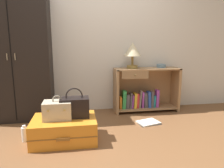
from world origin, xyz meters
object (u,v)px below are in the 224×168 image
object	(u,v)px
table_lamp	(133,51)
handbag	(75,107)
train_case	(57,110)
bottle	(24,134)
suitcase_large	(65,129)
bookshelf	(144,91)
bowl	(161,66)
open_book_on_floor	(148,122)
wardrobe	(16,56)

from	to	relation	value
table_lamp	handbag	distance (m)	1.40
train_case	bottle	distance (m)	0.48
suitcase_large	bottle	bearing A→B (deg)	174.62
bookshelf	bowl	size ratio (longest dim) A/B	7.23
handbag	open_book_on_floor	distance (m)	1.13
train_case	open_book_on_floor	distance (m)	1.31
bowl	handbag	size ratio (longest dim) A/B	0.42
bottle	suitcase_large	bearing A→B (deg)	-5.38
handbag	bowl	bearing A→B (deg)	32.70
train_case	handbag	world-z (taller)	handbag
table_lamp	train_case	size ratio (longest dim) A/B	1.31
table_lamp	open_book_on_floor	world-z (taller)	table_lamp
table_lamp	bowl	size ratio (longest dim) A/B	2.80
open_book_on_floor	bottle	bearing A→B (deg)	-169.00
handbag	open_book_on_floor	xyz separation A→B (m)	(1.02, 0.32, -0.38)
open_book_on_floor	handbag	bearing A→B (deg)	-162.61
suitcase_large	open_book_on_floor	size ratio (longest dim) A/B	2.13
train_case	handbag	bearing A→B (deg)	8.52
open_book_on_floor	suitcase_large	bearing A→B (deg)	-162.79
table_lamp	bottle	xyz separation A→B (m)	(-1.49, -0.86, -0.91)
suitcase_large	train_case	distance (m)	0.25
bookshelf	suitcase_large	world-z (taller)	bookshelf
handbag	open_book_on_floor	world-z (taller)	handbag
bookshelf	open_book_on_floor	xyz separation A→B (m)	(-0.10, -0.57, -0.32)
table_lamp	bowl	distance (m)	0.56
wardrobe	handbag	bearing A→B (deg)	-45.18
bowl	train_case	size ratio (longest dim) A/B	0.47
bowl	bottle	bearing A→B (deg)	-155.70
bottle	wardrobe	bearing A→B (deg)	106.22
bowl	suitcase_large	size ratio (longest dim) A/B	0.20
bowl	bottle	world-z (taller)	bowl
bookshelf	bottle	distance (m)	1.92
train_case	bowl	bearing A→B (deg)	30.25
train_case	bottle	xyz separation A→B (m)	(-0.39, 0.04, -0.28)
suitcase_large	handbag	world-z (taller)	handbag
train_case	open_book_on_floor	xyz separation A→B (m)	(1.21, 0.35, -0.36)
table_lamp	handbag	xyz separation A→B (m)	(-0.91, -0.87, -0.61)
bottle	handbag	bearing A→B (deg)	-0.82
handbag	bottle	world-z (taller)	handbag
bowl	open_book_on_floor	xyz separation A→B (m)	(-0.40, -0.59, -0.73)
wardrobe	open_book_on_floor	size ratio (longest dim) A/B	5.46
bookshelf	table_lamp	xyz separation A→B (m)	(-0.21, -0.02, 0.66)
wardrobe	bottle	bearing A→B (deg)	-73.78
train_case	suitcase_large	bearing A→B (deg)	-4.92
suitcase_large	open_book_on_floor	bearing A→B (deg)	17.21
wardrobe	train_case	size ratio (longest dim) A/B	5.99
suitcase_large	train_case	size ratio (longest dim) A/B	2.34
bookshelf	handbag	size ratio (longest dim) A/B	3.07
suitcase_large	handbag	distance (m)	0.28
table_lamp	handbag	world-z (taller)	table_lamp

